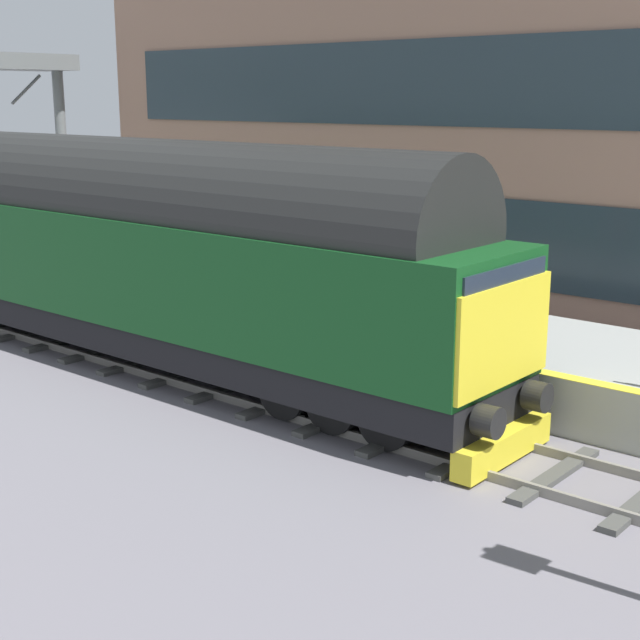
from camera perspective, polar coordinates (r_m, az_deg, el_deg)
The scene contains 5 objects.
ground_plane at distance 16.24m, azimuth 1.53°, elevation -6.09°, with size 140.00×140.00×0.00m, color slate.
track_main at distance 16.22m, azimuth 1.53°, elevation -5.91°, with size 2.50×60.00×0.15m.
station_platform at distance 18.90m, azimuth 8.40°, elevation -1.78°, with size 4.00×44.00×1.01m.
diesel_locomotive at distance 19.81m, azimuth -12.06°, elevation 4.65°, with size 2.74×18.48×4.68m.
waiting_passenger at distance 18.68m, azimuth 8.27°, elevation 2.75°, with size 0.42×0.49×1.64m.
Camera 1 is at (-11.92, -9.56, 5.50)m, focal length 51.76 mm.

